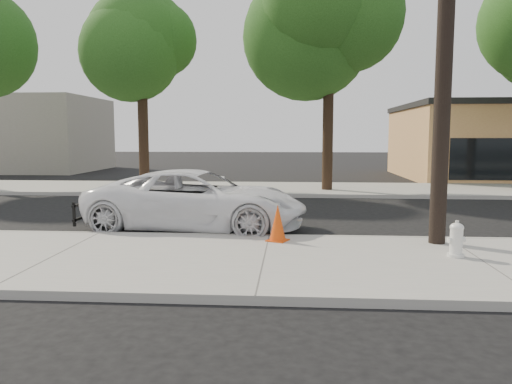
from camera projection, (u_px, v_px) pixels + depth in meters
The scene contains 10 objects.
ground at pixel (273, 225), 13.57m from camera, with size 120.00×120.00×0.00m, color black.
near_sidewalk at pixel (264, 262), 9.30m from camera, with size 90.00×4.40×0.15m, color gray.
far_sidewalk at pixel (280, 189), 21.98m from camera, with size 90.00×5.00×0.15m, color gray.
curb_near at pixel (269, 238), 11.48m from camera, with size 90.00×0.12×0.16m, color #9E9B93.
utility_pole at pixel (446, 23), 10.11m from camera, with size 1.40×0.34×9.00m.
tree_b at pixel (145, 48), 21.27m from camera, with size 4.34×4.20×8.45m.
tree_c at pixel (335, 24), 20.20m from camera, with size 4.96×4.80×9.55m.
police_cruiser at pixel (198, 200), 12.80m from camera, with size 2.57×5.58×1.55m, color white.
fire_hydrant at pixel (456, 240), 9.37m from camera, with size 0.35×0.31×0.65m.
traffic_cone at pixel (278, 223), 10.78m from camera, with size 0.54×0.54×0.80m.
Camera 1 is at (0.51, -13.38, 2.43)m, focal length 35.00 mm.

